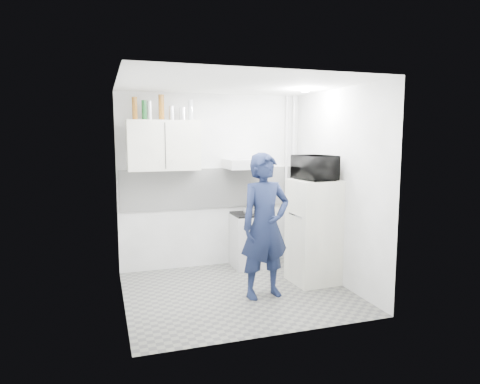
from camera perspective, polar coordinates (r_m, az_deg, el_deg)
name	(u,v)px	position (r m, az deg, el deg)	size (l,w,h in m)	color
floor	(238,292)	(5.60, -0.30, -13.23)	(2.80, 2.80, 0.00)	slate
ceiling	(238,84)	(5.28, -0.32, 14.22)	(2.80, 2.80, 0.00)	white
wall_back	(213,181)	(6.48, -3.69, 1.42)	(2.80, 2.80, 0.00)	white
wall_left	(121,196)	(5.04, -15.65, -0.55)	(2.60, 2.60, 0.00)	white
wall_right	(337,187)	(5.86, 12.83, 0.62)	(2.60, 2.60, 0.00)	white
person	(265,226)	(5.24, 3.36, -4.53)	(0.65, 0.43, 1.78)	#151E3C
stove	(249,241)	(6.54, 1.20, -6.53)	(0.50, 0.50, 0.80)	silver
fridge	(314,231)	(5.88, 9.78, -5.20)	(0.58, 0.58, 1.40)	white
stove_top	(249,214)	(6.45, 1.21, -2.96)	(0.48, 0.48, 0.03)	black
saucepan	(249,210)	(6.43, 1.16, -2.46)	(0.16, 0.16, 0.09)	silver
microwave	(315,168)	(5.75, 9.97, 3.23)	(0.40, 0.59, 0.33)	black
bottle_a	(135,108)	(6.10, -13.87, 10.77)	(0.07, 0.07, 0.31)	brown
bottle_b	(144,110)	(6.11, -12.65, 10.61)	(0.07, 0.07, 0.27)	#144C1E
bottle_c	(150,111)	(6.11, -11.95, 10.58)	(0.06, 0.06, 0.26)	silver
bottle_d	(161,107)	(6.14, -10.45, 11.03)	(0.08, 0.08, 0.35)	brown
canister_a	(172,113)	(6.15, -9.11, 10.33)	(0.08, 0.08, 0.20)	silver
canister_b	(183,114)	(6.18, -7.67, 10.28)	(0.10, 0.10, 0.18)	silver
bottle_e	(191,110)	(6.20, -6.58, 10.77)	(0.07, 0.07, 0.29)	#B2B7BC
upper_cabinet	(163,145)	(6.13, -10.16, 6.13)	(1.00, 0.35, 0.70)	white
range_hood	(246,164)	(6.35, 0.80, 3.76)	(0.60, 0.50, 0.14)	silver
backsplash	(213,188)	(6.48, -3.65, 0.53)	(2.74, 0.03, 0.60)	white
pipe_a	(293,179)	(6.84, 7.09, 1.70)	(0.05, 0.05, 2.60)	silver
pipe_b	(286,179)	(6.79, 6.17, 1.67)	(0.04, 0.04, 2.60)	silver
ceiling_spot_fixture	(305,91)	(5.84, 8.70, 13.19)	(0.10, 0.10, 0.02)	white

